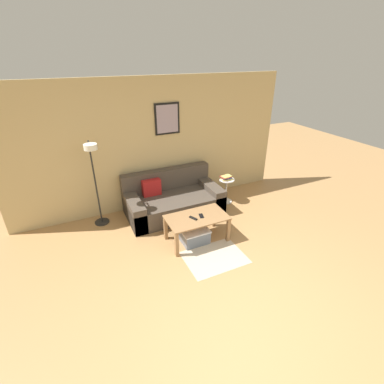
{
  "coord_description": "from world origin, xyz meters",
  "views": [
    {
      "loc": [
        -1.57,
        -1.81,
        2.92
      ],
      "look_at": [
        0.16,
        1.89,
        0.85
      ],
      "focal_mm": 26.0,
      "sensor_mm": 36.0,
      "label": 1
    }
  ],
  "objects_px": {
    "remote_control": "(193,218)",
    "couch": "(172,200)",
    "cell_phone": "(201,216)",
    "storage_bin": "(194,234)",
    "side_table": "(226,188)",
    "floor_lamp": "(94,172)",
    "coffee_table": "(197,221)",
    "book_stack": "(226,177)"
  },
  "relations": [
    {
      "from": "floor_lamp",
      "to": "cell_phone",
      "type": "height_order",
      "value": "floor_lamp"
    },
    {
      "from": "book_stack",
      "to": "cell_phone",
      "type": "height_order",
      "value": "book_stack"
    },
    {
      "from": "couch",
      "to": "floor_lamp",
      "type": "xyz_separation_m",
      "value": [
        -1.37,
        0.04,
        0.84
      ]
    },
    {
      "from": "cell_phone",
      "to": "storage_bin",
      "type": "bearing_deg",
      "value": -168.07
    },
    {
      "from": "side_table",
      "to": "book_stack",
      "type": "bearing_deg",
      "value": 156.73
    },
    {
      "from": "storage_bin",
      "to": "side_table",
      "type": "bearing_deg",
      "value": 38.41
    },
    {
      "from": "floor_lamp",
      "to": "book_stack",
      "type": "bearing_deg",
      "value": -2.83
    },
    {
      "from": "coffee_table",
      "to": "cell_phone",
      "type": "bearing_deg",
      "value": -6.19
    },
    {
      "from": "couch",
      "to": "cell_phone",
      "type": "xyz_separation_m",
      "value": [
        0.1,
        -1.07,
        0.2
      ]
    },
    {
      "from": "coffee_table",
      "to": "remote_control",
      "type": "distance_m",
      "value": 0.12
    },
    {
      "from": "couch",
      "to": "book_stack",
      "type": "bearing_deg",
      "value": -4.08
    },
    {
      "from": "cell_phone",
      "to": "floor_lamp",
      "type": "bearing_deg",
      "value": 156.49
    },
    {
      "from": "storage_bin",
      "to": "side_table",
      "type": "relative_size",
      "value": 0.88
    },
    {
      "from": "coffee_table",
      "to": "storage_bin",
      "type": "bearing_deg",
      "value": -175.13
    },
    {
      "from": "storage_bin",
      "to": "side_table",
      "type": "height_order",
      "value": "side_table"
    },
    {
      "from": "couch",
      "to": "book_stack",
      "type": "distance_m",
      "value": 1.22
    },
    {
      "from": "side_table",
      "to": "cell_phone",
      "type": "distance_m",
      "value": 1.47
    },
    {
      "from": "side_table",
      "to": "remote_control",
      "type": "distance_m",
      "value": 1.6
    },
    {
      "from": "couch",
      "to": "storage_bin",
      "type": "xyz_separation_m",
      "value": [
        -0.03,
        -1.06,
        -0.14
      ]
    },
    {
      "from": "remote_control",
      "to": "book_stack",
      "type": "bearing_deg",
      "value": 13.67
    },
    {
      "from": "side_table",
      "to": "book_stack",
      "type": "distance_m",
      "value": 0.25
    },
    {
      "from": "floor_lamp",
      "to": "cell_phone",
      "type": "distance_m",
      "value": 1.96
    },
    {
      "from": "storage_bin",
      "to": "book_stack",
      "type": "height_order",
      "value": "book_stack"
    },
    {
      "from": "couch",
      "to": "coffee_table",
      "type": "distance_m",
      "value": 1.07
    },
    {
      "from": "book_stack",
      "to": "remote_control",
      "type": "relative_size",
      "value": 1.59
    },
    {
      "from": "floor_lamp",
      "to": "remote_control",
      "type": "relative_size",
      "value": 10.77
    },
    {
      "from": "cell_phone",
      "to": "remote_control",
      "type": "bearing_deg",
      "value": -161.38
    },
    {
      "from": "couch",
      "to": "storage_bin",
      "type": "distance_m",
      "value": 1.07
    },
    {
      "from": "couch",
      "to": "coffee_table",
      "type": "relative_size",
      "value": 1.81
    },
    {
      "from": "remote_control",
      "to": "cell_phone",
      "type": "xyz_separation_m",
      "value": [
        0.16,
        0.01,
        -0.01
      ]
    },
    {
      "from": "cell_phone",
      "to": "book_stack",
      "type": "bearing_deg",
      "value": 55.75
    },
    {
      "from": "floor_lamp",
      "to": "side_table",
      "type": "distance_m",
      "value": 2.69
    },
    {
      "from": "remote_control",
      "to": "couch",
      "type": "bearing_deg",
      "value": 61.99
    },
    {
      "from": "couch",
      "to": "floor_lamp",
      "type": "height_order",
      "value": "floor_lamp"
    },
    {
      "from": "coffee_table",
      "to": "side_table",
      "type": "relative_size",
      "value": 1.94
    },
    {
      "from": "couch",
      "to": "remote_control",
      "type": "height_order",
      "value": "couch"
    },
    {
      "from": "couch",
      "to": "cell_phone",
      "type": "relative_size",
      "value": 13.18
    },
    {
      "from": "side_table",
      "to": "remote_control",
      "type": "relative_size",
      "value": 3.51
    },
    {
      "from": "storage_bin",
      "to": "remote_control",
      "type": "distance_m",
      "value": 0.35
    },
    {
      "from": "side_table",
      "to": "floor_lamp",
      "type": "bearing_deg",
      "value": 177.06
    },
    {
      "from": "coffee_table",
      "to": "couch",
      "type": "bearing_deg",
      "value": 91.4
    },
    {
      "from": "storage_bin",
      "to": "book_stack",
      "type": "xyz_separation_m",
      "value": [
        1.22,
        0.98,
        0.44
      ]
    }
  ]
}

